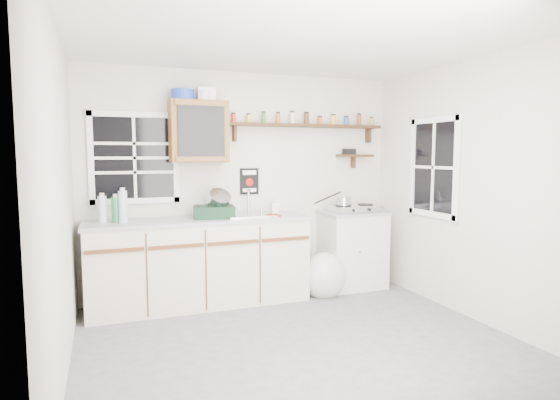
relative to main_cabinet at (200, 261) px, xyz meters
The scene contains 18 objects.
room 1.63m from the main_cabinet, 65.77° to the right, with size 3.64×3.24×2.54m.
main_cabinet is the anchor object (origin of this frame).
right_cabinet 1.84m from the main_cabinet, ahead, with size 0.73×0.57×0.91m.
sink 0.71m from the main_cabinet, ahead, with size 0.52×0.44×0.29m.
upper_cabinet 1.37m from the main_cabinet, 76.32° to the left, with size 0.60×0.32×0.65m.
upper_cabinet_clutter 1.75m from the main_cabinet, 97.62° to the left, with size 0.46×0.24×0.14m.
spice_shelf 1.99m from the main_cabinet, ahead, with size 1.91×0.18×0.35m.
secondary_shelf 2.25m from the main_cabinet, ahead, with size 0.45×0.16×0.24m.
warning_sign 1.08m from the main_cabinet, 24.36° to the left, with size 0.22×0.02×0.30m.
window_back 1.28m from the main_cabinet, 155.10° to the left, with size 0.93×0.03×0.98m.
window_right 2.68m from the main_cabinet, 17.55° to the right, with size 0.03×0.78×1.08m.
water_bottles 1.03m from the main_cabinet, behind, with size 0.27×0.14×0.34m.
dish_rack 0.59m from the main_cabinet, ahead, with size 0.46×0.37×0.32m.
soap_bottle 1.05m from the main_cabinet, ahead, with size 0.08×0.08×0.17m, color silver.
rag 0.91m from the main_cabinet, ahead, with size 0.14×0.12×0.02m, color maroon.
hotplate 1.91m from the main_cabinet, ahead, with size 0.61×0.35×0.09m.
saucepan 1.79m from the main_cabinet, ahead, with size 0.37×0.29×0.18m.
trash_bag 1.39m from the main_cabinet, ahead, with size 0.46×0.42×0.53m.
Camera 1 is at (-1.50, -3.53, 1.60)m, focal length 30.00 mm.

